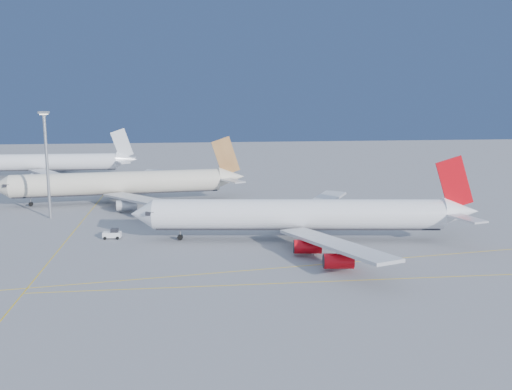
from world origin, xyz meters
name	(u,v)px	position (x,y,z in m)	size (l,w,h in m)	color
ground	(267,259)	(0.00, 0.00, 0.00)	(500.00, 500.00, 0.00)	slate
taxiway_lines	(188,252)	(-14.71, 6.34, 0.01)	(118.86, 140.00, 0.02)	gold
airliner_virgin	(305,215)	(9.68, 12.45, 5.39)	(72.51, 64.71, 17.89)	white
airliner_etihad	(124,183)	(-32.48, 59.13, 5.51)	(69.44, 63.79, 18.12)	beige
airliner_third	(47,162)	(-65.74, 112.46, 5.31)	(65.30, 60.35, 17.55)	white
pushback_tug	(113,234)	(-30.58, 18.61, 0.98)	(3.86, 2.50, 2.10)	white
light_mast	(47,156)	(-48.34, 40.52, 15.38)	(2.25, 2.25, 26.05)	gray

